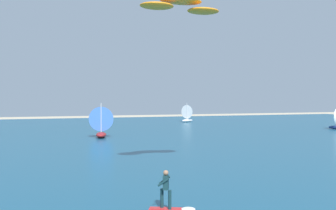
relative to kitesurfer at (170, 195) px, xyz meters
The scene contains 5 objects.
ocean 36.72m from the kitesurfer, 88.35° to the left, with size 160.00×90.00×0.10m, color navy.
kitesurfer is the anchor object (origin of this frame).
kite 12.99m from the kitesurfer, 64.51° to the left, with size 5.57×2.32×0.82m.
sailboat_mid_right 33.31m from the kitesurfer, 83.27° to the left, with size 3.21×3.66×4.13m.
sailboat_far_left 63.82m from the kitesurfer, 65.63° to the left, with size 3.38×3.05×3.76m.
Camera 1 is at (-7.33, -1.26, 4.82)m, focal length 44.30 mm.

